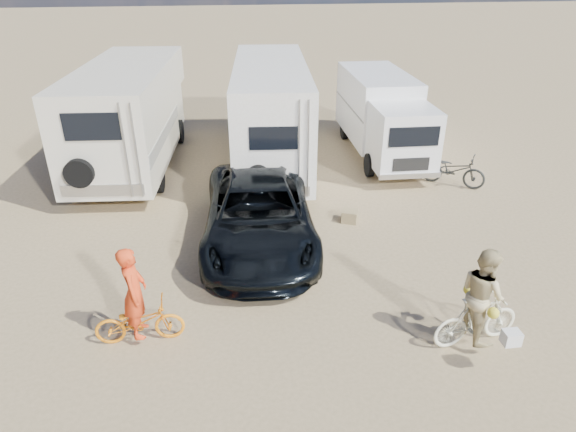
{
  "coord_description": "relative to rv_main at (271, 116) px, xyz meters",
  "views": [
    {
      "loc": [
        -2.12,
        -9.02,
        6.28
      ],
      "look_at": [
        -0.79,
        0.52,
        1.3
      ],
      "focal_mm": 31.41,
      "sensor_mm": 36.0,
      "label": 1
    }
  ],
  "objects": [
    {
      "name": "ground",
      "position": [
        0.45,
        -6.98,
        -1.65
      ],
      "size": [
        140.0,
        140.0,
        0.0
      ],
      "primitive_type": "plane",
      "color": "tan",
      "rests_on": "ground"
    },
    {
      "name": "rv_main",
      "position": [
        0.0,
        0.0,
        0.0
      ],
      "size": [
        2.92,
        7.71,
        3.3
      ],
      "primitive_type": null,
      "rotation": [
        0.0,
        0.0,
        -0.09
      ],
      "color": "silver",
      "rests_on": "ground"
    },
    {
      "name": "rv_left",
      "position": [
        -4.54,
        0.48,
        -0.02
      ],
      "size": [
        3.19,
        7.7,
        3.25
      ],
      "primitive_type": null,
      "rotation": [
        0.0,
        0.0,
        -0.08
      ],
      "color": "#EEE7CF",
      "rests_on": "ground"
    },
    {
      "name": "box_truck",
      "position": [
        3.89,
        0.31,
        -0.31
      ],
      "size": [
        2.13,
        6.28,
        2.68
      ],
      "primitive_type": null,
      "rotation": [
        0.0,
        0.0,
        -0.02
      ],
      "color": "white",
      "rests_on": "ground"
    },
    {
      "name": "dark_suv",
      "position": [
        -0.88,
        -5.26,
        -0.87
      ],
      "size": [
        2.93,
        5.74,
        1.55
      ],
      "primitive_type": "imported",
      "rotation": [
        0.0,
        0.0,
        -0.06
      ],
      "color": "black",
      "rests_on": "ground"
    },
    {
      "name": "bike_man",
      "position": [
        -3.33,
        -8.52,
        -1.23
      ],
      "size": [
        1.6,
        0.58,
        0.84
      ],
      "primitive_type": "imported",
      "rotation": [
        0.0,
        0.0,
        1.58
      ],
      "color": "orange",
      "rests_on": "ground"
    },
    {
      "name": "bike_woman",
      "position": [
        2.65,
        -9.4,
        -1.14
      ],
      "size": [
        1.74,
        0.71,
        1.01
      ],
      "primitive_type": "imported",
      "rotation": [
        0.0,
        0.0,
        1.71
      ],
      "color": "#E9E7C5",
      "rests_on": "ground"
    },
    {
      "name": "rider_man",
      "position": [
        -3.33,
        -8.52,
        -0.76
      ],
      "size": [
        0.43,
        0.65,
        1.77
      ],
      "primitive_type": "imported",
      "rotation": [
        0.0,
        0.0,
        1.58
      ],
      "color": "#E73F18",
      "rests_on": "ground"
    },
    {
      "name": "rider_woman",
      "position": [
        2.65,
        -9.4,
        -0.76
      ],
      "size": [
        0.79,
        0.96,
        1.78
      ],
      "primitive_type": "imported",
      "rotation": [
        0.0,
        0.0,
        1.71
      ],
      "color": "tan",
      "rests_on": "ground"
    },
    {
      "name": "bike_parked",
      "position": [
        5.27,
        -2.59,
        -1.15
      ],
      "size": [
        1.95,
        1.65,
        1.01
      ],
      "primitive_type": "imported",
      "rotation": [
        0.0,
        0.0,
        0.96
      ],
      "color": "black",
      "rests_on": "ground"
    },
    {
      "name": "cooler",
      "position": [
        -1.68,
        -2.68,
        -1.43
      ],
      "size": [
        0.63,
        0.52,
        0.44
      ],
      "primitive_type": "cube",
      "rotation": [
        0.0,
        0.0,
        -0.25
      ],
      "color": "#246388",
      "rests_on": "ground"
    },
    {
      "name": "crate",
      "position": [
        1.59,
        -4.49,
        -1.49
      ],
      "size": [
        0.52,
        0.52,
        0.32
      ],
      "primitive_type": "cube",
      "rotation": [
        0.0,
        0.0,
        -0.4
      ],
      "color": "#8B7750",
      "rests_on": "ground"
    }
  ]
}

